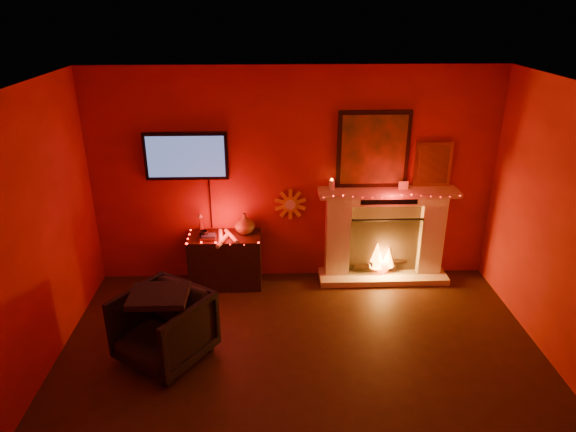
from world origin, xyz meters
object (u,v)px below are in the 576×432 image
Objects in this scene: console_table at (226,258)px; armchair at (164,327)px; fireplace at (384,226)px; tv at (186,156)px; sunburst_clock at (290,204)px.

console_table is 1.55m from armchair.
tv is at bearing 178.50° from fireplace.
fireplace is at bearing 3.59° from console_table.
console_table is at bearing -176.41° from fireplace.
fireplace is 5.45× the size of sunburst_clock.
fireplace is 1.23m from sunburst_clock.
tv is 1.54× the size of armchair.
armchair is at bearing -109.31° from console_table.
tv reaches higher than sunburst_clock.
armchair is (-0.51, -1.46, -0.01)m from console_table.
console_table is at bearing -23.79° from tv.
sunburst_clock is 0.42× the size of console_table.
fireplace reaches higher than sunburst_clock.
console_table is (-2.01, -0.13, -0.35)m from fireplace.
console_table is 1.17× the size of armchair.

